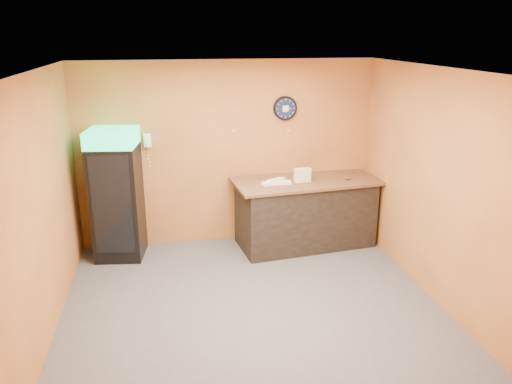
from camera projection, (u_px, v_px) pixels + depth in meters
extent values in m
plane|color=#47474C|center=(250.00, 300.00, 6.19)|extent=(4.50, 4.50, 0.00)
cube|color=#BF7936|center=(227.00, 153.00, 7.63)|extent=(4.50, 0.02, 2.80)
cube|color=#BF7936|center=(44.00, 205.00, 5.38)|extent=(0.02, 4.00, 2.80)
cube|color=#BF7936|center=(429.00, 183.00, 6.15)|extent=(0.02, 4.00, 2.80)
cube|color=white|center=(249.00, 69.00, 5.33)|extent=(4.50, 4.00, 0.02)
cube|color=black|center=(118.00, 202.00, 7.20)|extent=(0.74, 0.74, 1.66)
cube|color=#1CF192|center=(112.00, 138.00, 6.91)|extent=(0.74, 0.74, 0.24)
cube|color=black|center=(118.00, 205.00, 6.87)|extent=(0.55, 0.09, 1.42)
cube|color=black|center=(305.00, 214.00, 7.69)|extent=(2.10, 1.13, 1.00)
cylinder|color=black|center=(285.00, 108.00, 7.56)|extent=(0.37, 0.05, 0.37)
cylinder|color=#0F1433|center=(285.00, 108.00, 7.53)|extent=(0.31, 0.01, 0.31)
cube|color=white|center=(286.00, 109.00, 7.52)|extent=(0.09, 0.00, 0.09)
cube|color=white|center=(147.00, 140.00, 7.31)|extent=(0.11, 0.06, 0.20)
cube|color=white|center=(147.00, 141.00, 7.26)|extent=(0.05, 0.04, 0.16)
cube|color=brown|center=(306.00, 181.00, 7.53)|extent=(2.27, 1.20, 0.04)
cube|color=#F4E2BD|center=(302.00, 180.00, 7.42)|extent=(0.25, 0.11, 0.05)
cube|color=#F4E2BD|center=(302.00, 177.00, 7.40)|extent=(0.25, 0.11, 0.05)
cube|color=#F4E2BD|center=(303.00, 173.00, 7.39)|extent=(0.25, 0.11, 0.05)
cube|color=#F4E2BD|center=(303.00, 170.00, 7.37)|extent=(0.25, 0.11, 0.05)
cube|color=silver|center=(271.00, 183.00, 7.29)|extent=(0.32, 0.20, 0.04)
cube|color=silver|center=(281.00, 183.00, 7.32)|extent=(0.29, 0.12, 0.04)
cube|color=silver|center=(276.00, 180.00, 7.42)|extent=(0.31, 0.25, 0.04)
cylinder|color=silver|center=(287.00, 176.00, 7.64)|extent=(0.06, 0.06, 0.06)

